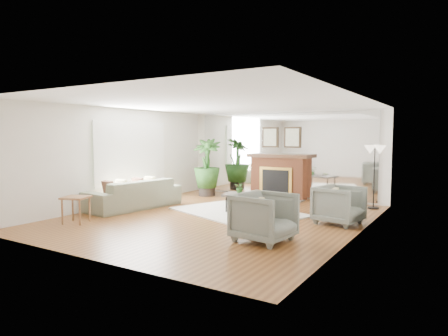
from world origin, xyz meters
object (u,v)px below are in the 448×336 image
Objects in this scene: armchair_front at (264,217)px; floor_lamp at (375,155)px; potted_ficus at (207,165)px; sofa at (134,194)px; fireplace at (278,175)px; coffee_table at (248,195)px; armchair_back at (339,205)px; side_table at (76,201)px.

floor_lamp reaches higher than armchair_front.
armchair_front is 5.37m from potted_ficus.
sofa is at bearing 80.87° from armchair_front.
fireplace reaches higher than sofa.
fireplace is 2.23× the size of armchair_front.
armchair_back is (2.16, -0.10, -0.01)m from coffee_table.
side_table reaches higher than coffee_table.
floor_lamp is (5.09, 3.04, 0.98)m from sofa.
side_table is (0.22, -1.88, 0.11)m from sofa.
floor_lamp is (4.87, 4.92, 0.87)m from side_table.
potted_ficus is at bearing 50.88° from armchair_front.
coffee_table is 3.78m from side_table.
fireplace is 2.80m from floor_lamp.
armchair_front is (4.15, -1.14, 0.06)m from sofa.
fireplace is at bearing 151.46° from sofa.
fireplace is at bearing 54.61° from armchair_back.
sofa is 1.42× the size of potted_ficus.
floor_lamp is (2.40, 2.07, 0.93)m from coffee_table.
side_table is 6.98m from floor_lamp.
fireplace is 1.20× the size of potted_ficus.
armchair_front reaches higher than armchair_back.
potted_ficus is 1.09× the size of floor_lamp.
coffee_table is 2.90m from potted_ficus.
floor_lamp is at bearing -6.59° from armchair_front.
armchair_back is 0.55× the size of floor_lamp.
floor_lamp reaches higher than sofa.
fireplace reaches higher than coffee_table.
fireplace is at bearing 172.81° from floor_lamp.
floor_lamp is (0.24, 2.16, 0.94)m from armchair_back.
coffee_table is at bearing -82.90° from fireplace.
fireplace reaches higher than armchair_back.
armchair_front is at bearing 170.80° from armchair_back.
coffee_table is 0.51× the size of sofa.
coffee_table is at bearing 116.65° from sofa.
coffee_table is 0.79× the size of floor_lamp.
armchair_front is at bearing 10.68° from side_table.
armchair_back is 2.37m from floor_lamp.
armchair_back is 4.83m from potted_ficus.
potted_ficus is at bearing 78.32° from armchair_back.
potted_ficus is (-3.76, 3.80, 0.50)m from armchair_front.
side_table is at bearing -130.95° from coffee_table.
armchair_front reaches higher than sofa.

